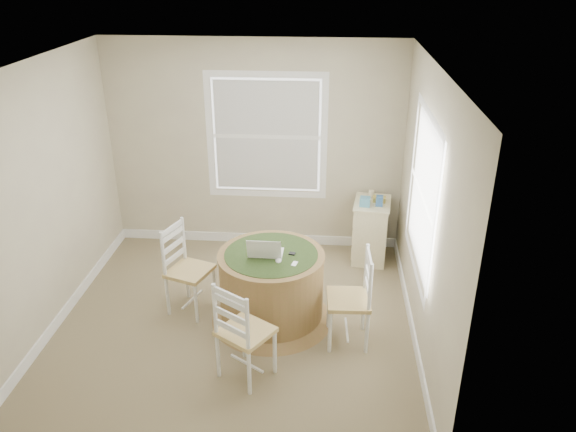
{
  "coord_description": "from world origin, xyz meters",
  "views": [
    {
      "loc": [
        0.9,
        -4.69,
        3.46
      ],
      "look_at": [
        0.51,
        0.45,
        1.03
      ],
      "focal_mm": 35.0,
      "sensor_mm": 36.0,
      "label": 1
    }
  ],
  "objects_px": {
    "round_table": "(272,284)",
    "corner_chest": "(370,230)",
    "chair_right": "(348,299)",
    "laptop": "(266,252)",
    "chair_left": "(190,271)",
    "chair_near": "(246,331)"
  },
  "relations": [
    {
      "from": "round_table",
      "to": "chair_right",
      "type": "distance_m",
      "value": 0.83
    },
    {
      "from": "chair_left",
      "to": "chair_right",
      "type": "distance_m",
      "value": 1.68
    },
    {
      "from": "laptop",
      "to": "chair_left",
      "type": "bearing_deg",
      "value": -7.46
    },
    {
      "from": "chair_near",
      "to": "laptop",
      "type": "bearing_deg",
      "value": -62.56
    },
    {
      "from": "chair_right",
      "to": "laptop",
      "type": "bearing_deg",
      "value": -111.73
    },
    {
      "from": "chair_near",
      "to": "chair_right",
      "type": "height_order",
      "value": "same"
    },
    {
      "from": "corner_chest",
      "to": "chair_left",
      "type": "bearing_deg",
      "value": -140.07
    },
    {
      "from": "round_table",
      "to": "chair_right",
      "type": "bearing_deg",
      "value": -8.0
    },
    {
      "from": "chair_near",
      "to": "corner_chest",
      "type": "distance_m",
      "value": 2.54
    },
    {
      "from": "round_table",
      "to": "corner_chest",
      "type": "bearing_deg",
      "value": 65.57
    },
    {
      "from": "chair_right",
      "to": "round_table",
      "type": "bearing_deg",
      "value": -114.43
    },
    {
      "from": "corner_chest",
      "to": "laptop",
      "type": "bearing_deg",
      "value": -122.26
    },
    {
      "from": "chair_right",
      "to": "chair_left",
      "type": "bearing_deg",
      "value": -106.63
    },
    {
      "from": "laptop",
      "to": "corner_chest",
      "type": "bearing_deg",
      "value": -127.91
    },
    {
      "from": "chair_right",
      "to": "corner_chest",
      "type": "distance_m",
      "value": 1.7
    },
    {
      "from": "chair_left",
      "to": "chair_right",
      "type": "relative_size",
      "value": 1.0
    },
    {
      "from": "round_table",
      "to": "corner_chest",
      "type": "relative_size",
      "value": 1.64
    },
    {
      "from": "chair_near",
      "to": "chair_right",
      "type": "relative_size",
      "value": 1.0
    },
    {
      "from": "corner_chest",
      "to": "round_table",
      "type": "bearing_deg",
      "value": -121.43
    },
    {
      "from": "round_table",
      "to": "corner_chest",
      "type": "distance_m",
      "value": 1.73
    },
    {
      "from": "chair_near",
      "to": "chair_left",
      "type": "bearing_deg",
      "value": -20.06
    },
    {
      "from": "chair_right",
      "to": "chair_near",
      "type": "bearing_deg",
      "value": -60.54
    }
  ]
}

